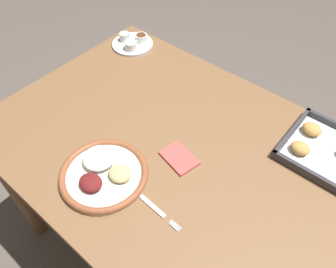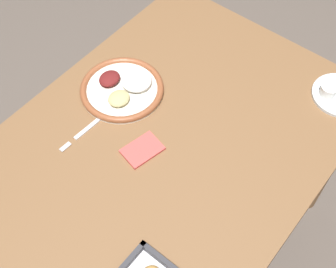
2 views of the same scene
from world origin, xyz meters
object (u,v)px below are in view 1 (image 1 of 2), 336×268
Objects in this scene: dinner_plate at (103,173)px; napkin at (179,158)px; fork at (149,203)px; saucer_plate at (133,42)px; baking_tray at (334,154)px.

dinner_plate reaches higher than napkin.
fork is (0.16, 0.02, -0.01)m from dinner_plate.
saucer_plate is at bearing 147.01° from napkin.
fork is 0.74m from saucer_plate.
dinner_plate is 0.22m from napkin.
napkin is at bearing 55.53° from dinner_plate.
fork is at bearing -42.64° from saucer_plate.
saucer_plate reaches higher than fork.
dinner_plate is at bearing -134.29° from baking_tray.
saucer_plate is 1.40× the size of napkin.
dinner_plate is at bearing -53.14° from saucer_plate.
napkin is (0.51, -0.33, -0.01)m from saucer_plate.
dinner_plate is 0.68m from baking_tray.
baking_tray is (0.47, 0.48, -0.00)m from dinner_plate.
fork is 0.56m from baking_tray.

